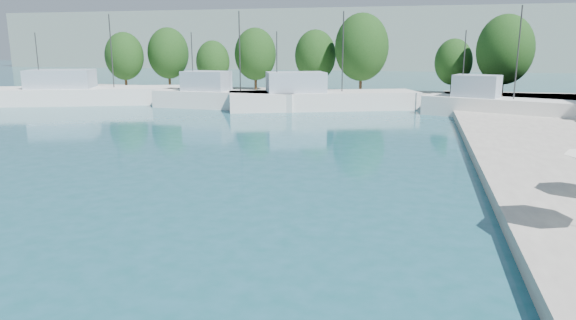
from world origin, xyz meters
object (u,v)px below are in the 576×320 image
(trawler_04, at_px, (493,106))
(trawler_01, at_px, (88,94))
(trawler_02, at_px, (223,98))
(trawler_03, at_px, (319,99))

(trawler_04, bearing_deg, trawler_01, -161.85)
(trawler_02, distance_m, trawler_03, 10.01)
(trawler_01, relative_size, trawler_03, 1.17)
(trawler_03, bearing_deg, trawler_01, 160.92)
(trawler_03, bearing_deg, trawler_04, -30.13)
(trawler_03, relative_size, trawler_04, 1.47)
(trawler_01, relative_size, trawler_02, 1.49)
(trawler_01, bearing_deg, trawler_02, -22.18)
(trawler_02, relative_size, trawler_04, 1.16)
(trawler_02, xyz_separation_m, trawler_03, (9.91, 1.41, -0.00))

